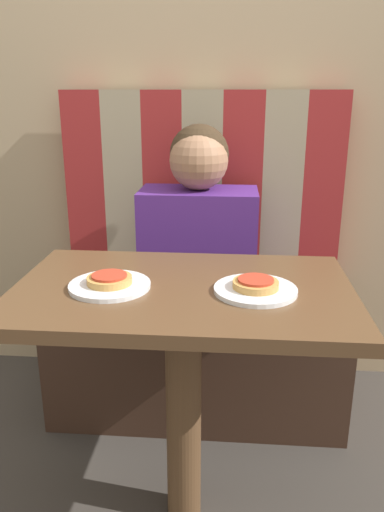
{
  "coord_description": "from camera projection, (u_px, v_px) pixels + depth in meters",
  "views": [
    {
      "loc": [
        0.12,
        -1.2,
        1.22
      ],
      "look_at": [
        0.0,
        0.29,
        0.73
      ],
      "focal_mm": 35.0,
      "sensor_mm": 36.0,
      "label": 1
    }
  ],
  "objects": [
    {
      "name": "booth_backrest",
      "position": [
        202.0,
        189.0,
        2.03
      ],
      "size": [
        1.11,
        0.07,
        0.77
      ],
      "color": "maroon",
      "rests_on": "booth_seat"
    },
    {
      "name": "wall_back",
      "position": [
        205.0,
        71.0,
        1.97
      ],
      "size": [
        7.0,
        0.05,
        2.6
      ],
      "color": "tan",
      "rests_on": "ground_plane"
    },
    {
      "name": "pizza_left",
      "position": [
        109.0,
        279.0,
        1.28
      ],
      "size": [
        0.12,
        0.12,
        0.02
      ],
      "color": "#C68E47",
      "rests_on": "plate_left"
    },
    {
      "name": "pizza_right",
      "position": [
        256.0,
        284.0,
        1.25
      ],
      "size": [
        0.12,
        0.12,
        0.02
      ],
      "color": "#C68E47",
      "rests_on": "plate_right"
    },
    {
      "name": "plate_right",
      "position": [
        255.0,
        290.0,
        1.25
      ],
      "size": [
        0.21,
        0.21,
        0.01
      ],
      "color": "white",
      "rests_on": "dining_table"
    },
    {
      "name": "booth_seat",
      "position": [
        198.0,
        351.0,
        2.01
      ],
      "size": [
        1.11,
        0.51,
        0.46
      ],
      "color": "#382319",
      "rests_on": "ground_plane"
    },
    {
      "name": "dining_table",
      "position": [
        183.0,
        329.0,
        1.34
      ],
      "size": [
        0.88,
        0.56,
        0.74
      ],
      "color": "brown",
      "rests_on": "ground_plane"
    },
    {
      "name": "person",
      "position": [
        199.0,
        219.0,
        1.84
      ],
      "size": [
        0.43,
        0.25,
        0.66
      ],
      "color": "#4C237A",
      "rests_on": "booth_seat"
    },
    {
      "name": "plate_left",
      "position": [
        110.0,
        285.0,
        1.28
      ],
      "size": [
        0.21,
        0.21,
        0.01
      ],
      "color": "white",
      "rests_on": "dining_table"
    },
    {
      "name": "ground_plane",
      "position": [
        184.0,
        510.0,
        1.53
      ],
      "size": [
        12.0,
        12.0,
        0.0
      ],
      "primitive_type": "plane",
      "color": "#38332D"
    }
  ]
}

